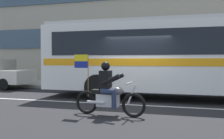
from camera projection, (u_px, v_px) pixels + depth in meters
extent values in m
plane|color=black|center=(137.00, 102.00, 9.72)|extent=(60.00, 60.00, 0.00)
cube|color=gray|center=(153.00, 87.00, 14.62)|extent=(28.00, 3.80, 0.15)
cube|color=silver|center=(134.00, 105.00, 9.15)|extent=(26.60, 0.14, 0.01)
cube|color=gray|center=(158.00, 15.00, 16.66)|extent=(28.00, 0.80, 9.01)
cube|color=#384C60|center=(157.00, 36.00, 16.29)|extent=(25.76, 0.10, 1.40)
cube|color=white|center=(203.00, 57.00, 10.14)|extent=(13.00, 2.62, 2.70)
cube|color=black|center=(203.00, 43.00, 10.12)|extent=(11.96, 2.66, 0.96)
cube|color=orange|center=(203.00, 62.00, 10.15)|extent=(12.74, 2.65, 0.28)
cube|color=silver|center=(204.00, 21.00, 10.09)|extent=(12.74, 2.49, 0.16)
cylinder|color=black|center=(98.00, 87.00, 10.16)|extent=(1.04, 0.30, 1.04)
torus|color=black|center=(134.00, 105.00, 7.16)|extent=(0.69, 0.14, 0.69)
torus|color=black|center=(87.00, 102.00, 7.65)|extent=(0.69, 0.14, 0.69)
cube|color=silver|center=(108.00, 100.00, 7.42)|extent=(0.66, 0.32, 0.36)
ellipsoid|color=#59565B|center=(116.00, 91.00, 7.33)|extent=(0.50, 0.31, 0.24)
cube|color=black|center=(101.00, 92.00, 7.48)|extent=(0.58, 0.30, 0.12)
cylinder|color=silver|center=(132.00, 95.00, 7.17)|extent=(0.28, 0.07, 0.58)
cylinder|color=silver|center=(129.00, 83.00, 7.19)|extent=(0.08, 0.64, 0.04)
cylinder|color=silver|center=(96.00, 102.00, 7.37)|extent=(0.55, 0.13, 0.09)
cube|color=black|center=(106.00, 80.00, 7.42)|extent=(0.30, 0.38, 0.56)
sphere|color=black|center=(106.00, 66.00, 7.41)|extent=(0.26, 0.26, 0.26)
cylinder|color=#232D4C|center=(112.00, 90.00, 7.56)|extent=(0.43, 0.18, 0.15)
cylinder|color=#232D4C|center=(118.00, 98.00, 7.50)|extent=(0.13, 0.13, 0.46)
cylinder|color=#232D4C|center=(108.00, 91.00, 7.22)|extent=(0.43, 0.18, 0.15)
cylinder|color=#232D4C|center=(114.00, 100.00, 7.17)|extent=(0.13, 0.13, 0.46)
cylinder|color=black|center=(116.00, 79.00, 7.53)|extent=(0.52, 0.14, 0.32)
cylinder|color=black|center=(111.00, 80.00, 7.15)|extent=(0.52, 0.14, 0.32)
cylinder|color=olive|center=(88.00, 76.00, 7.61)|extent=(0.02, 0.02, 1.25)
cube|color=yellow|center=(81.00, 58.00, 7.66)|extent=(0.44, 0.05, 0.20)
cube|color=navy|center=(81.00, 65.00, 7.67)|extent=(0.44, 0.05, 0.20)
cylinder|color=black|center=(4.00, 84.00, 13.42)|extent=(0.64, 0.22, 0.64)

